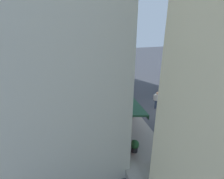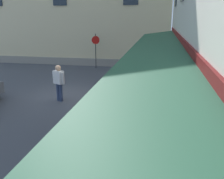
# 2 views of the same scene
# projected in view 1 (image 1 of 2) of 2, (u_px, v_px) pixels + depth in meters

# --- Properties ---
(ground_plane) EXTENTS (70.00, 70.00, 0.00)m
(ground_plane) POSITION_uv_depth(u_px,v_px,m) (158.00, 112.00, 16.15)
(ground_plane) COLOR #42444C
(sidewalk_cafe_terrace) EXTENTS (20.50, 3.20, 0.01)m
(sidewalk_cafe_terrace) POSITION_uv_depth(u_px,v_px,m) (113.00, 101.00, 18.23)
(sidewalk_cafe_terrace) COLOR gray
(sidewalk_cafe_terrace) RESTS_ON ground_plane
(cafe_building_facade) EXTENTS (20.00, 10.70, 15.00)m
(cafe_building_facade) POSITION_uv_depth(u_px,v_px,m) (40.00, 25.00, 14.57)
(cafe_building_facade) COLOR beige
(cafe_building_facade) RESTS_ON ground_plane
(cafe_table_near_entrance) EXTENTS (0.60, 0.60, 0.75)m
(cafe_table_near_entrance) POSITION_uv_depth(u_px,v_px,m) (128.00, 110.00, 15.51)
(cafe_table_near_entrance) COLOR black
(cafe_table_near_entrance) RESTS_ON ground_plane
(cafe_chair_red_by_window) EXTENTS (0.55, 0.55, 0.91)m
(cafe_chair_red_by_window) POSITION_uv_depth(u_px,v_px,m) (134.00, 112.00, 15.09)
(cafe_chair_red_by_window) COLOR maroon
(cafe_chair_red_by_window) RESTS_ON ground_plane
(cafe_chair_red_corner_right) EXTENTS (0.55, 0.55, 0.91)m
(cafe_chair_red_corner_right) POSITION_uv_depth(u_px,v_px,m) (123.00, 107.00, 15.90)
(cafe_chair_red_corner_right) COLOR maroon
(cafe_chair_red_corner_right) RESTS_ON ground_plane
(cafe_table_mid_terrace) EXTENTS (0.60, 0.60, 0.75)m
(cafe_table_mid_terrace) POSITION_uv_depth(u_px,v_px,m) (108.00, 93.00, 19.04)
(cafe_table_mid_terrace) COLOR black
(cafe_table_mid_terrace) RESTS_ON ground_plane
(cafe_chair_red_kerbside) EXTENTS (0.44, 0.44, 0.91)m
(cafe_chair_red_kerbside) POSITION_uv_depth(u_px,v_px,m) (114.00, 92.00, 19.12)
(cafe_chair_red_kerbside) COLOR maroon
(cafe_chair_red_kerbside) RESTS_ON ground_plane
(cafe_chair_red_corner_left) EXTENTS (0.44, 0.44, 0.91)m
(cafe_chair_red_corner_left) POSITION_uv_depth(u_px,v_px,m) (102.00, 93.00, 18.81)
(cafe_chair_red_corner_left) COLOR maroon
(cafe_chair_red_corner_left) RESTS_ON ground_plane
(seated_patron_in_black) EXTENTS (0.68, 0.65, 1.35)m
(seated_patron_in_black) POSITION_uv_depth(u_px,v_px,m) (124.00, 106.00, 15.70)
(seated_patron_in_black) COLOR navy
(seated_patron_in_black) RESTS_ON ground_plane
(seated_companion_in_red) EXTENTS (0.68, 0.59, 1.32)m
(seated_companion_in_red) POSITION_uv_depth(u_px,v_px,m) (104.00, 92.00, 18.82)
(seated_companion_in_red) COLOR navy
(seated_companion_in_red) RESTS_ON ground_plane
(walking_pedestrian_in_white) EXTENTS (0.48, 0.64, 1.71)m
(walking_pedestrian_in_white) POSITION_uv_depth(u_px,v_px,m) (157.00, 99.00, 16.49)
(walking_pedestrian_in_white) COLOR navy
(walking_pedestrian_in_white) RESTS_ON ground_plane
(potted_plant_under_sign) EXTENTS (0.44, 0.44, 0.85)m
(potted_plant_under_sign) POSITION_uv_depth(u_px,v_px,m) (155.00, 177.00, 9.05)
(potted_plant_under_sign) COLOR brown
(potted_plant_under_sign) RESTS_ON ground_plane
(potted_plant_mid_terrace) EXTENTS (0.57, 0.57, 0.85)m
(potted_plant_mid_terrace) POSITION_uv_depth(u_px,v_px,m) (135.00, 145.00, 11.26)
(potted_plant_mid_terrace) COLOR #2D2D33
(potted_plant_mid_terrace) RESTS_ON ground_plane
(potted_plant_entrance_right) EXTENTS (0.37, 0.37, 1.00)m
(potted_plant_entrance_right) POSITION_uv_depth(u_px,v_px,m) (176.00, 179.00, 8.89)
(potted_plant_entrance_right) COLOR brown
(potted_plant_entrance_right) RESTS_ON ground_plane
(potted_plant_entrance_left) EXTENTS (0.44, 0.44, 0.66)m
(potted_plant_entrance_left) POSITION_uv_depth(u_px,v_px,m) (156.00, 164.00, 10.05)
(potted_plant_entrance_left) COLOR brown
(potted_plant_entrance_left) RESTS_ON ground_plane
(parked_car_grey) EXTENTS (4.34, 1.90, 1.33)m
(parked_car_grey) POSITION_uv_depth(u_px,v_px,m) (177.00, 89.00, 19.47)
(parked_car_grey) COLOR slate
(parked_car_grey) RESTS_ON ground_plane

